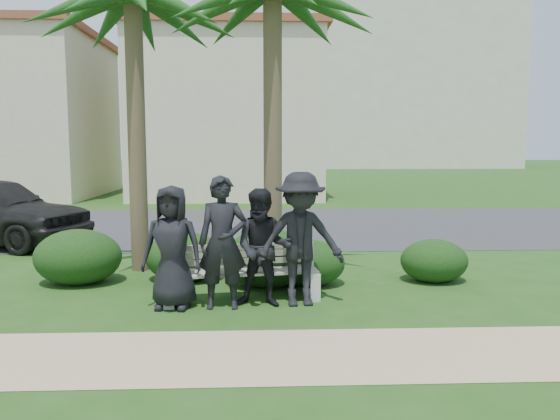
# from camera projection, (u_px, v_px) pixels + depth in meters

# --- Properties ---
(ground) EXTENTS (160.00, 160.00, 0.00)m
(ground) POSITION_uv_depth(u_px,v_px,m) (238.00, 307.00, 7.75)
(ground) COLOR #214714
(ground) RESTS_ON ground
(footpath) EXTENTS (30.00, 1.60, 0.01)m
(footpath) POSITION_uv_depth(u_px,v_px,m) (232.00, 356.00, 5.96)
(footpath) COLOR tan
(footpath) RESTS_ON ground
(asphalt_street) EXTENTS (160.00, 8.00, 0.01)m
(asphalt_street) POSITION_uv_depth(u_px,v_px,m) (248.00, 226.00, 15.68)
(asphalt_street) COLOR #2D2D30
(asphalt_street) RESTS_ON ground
(stucco_bldg_right) EXTENTS (8.40, 8.40, 7.30)m
(stucco_bldg_right) POSITION_uv_depth(u_px,v_px,m) (229.00, 116.00, 25.14)
(stucco_bldg_right) COLOR beige
(stucco_bldg_right) RESTS_ON ground
(hotel_tower) EXTENTS (26.00, 18.00, 37.30)m
(hotel_tower) POSITION_uv_depth(u_px,v_px,m) (379.00, 46.00, 61.32)
(hotel_tower) COLOR beige
(hotel_tower) RESTS_ON ground
(park_bench) EXTENTS (2.34, 0.83, 0.79)m
(park_bench) POSITION_uv_depth(u_px,v_px,m) (242.00, 277.00, 8.06)
(park_bench) COLOR #AFA693
(park_bench) RESTS_ON ground
(man_a) EXTENTS (0.92, 0.66, 1.74)m
(man_a) POSITION_uv_depth(u_px,v_px,m) (172.00, 247.00, 7.63)
(man_a) COLOR black
(man_a) RESTS_ON ground
(man_b) EXTENTS (0.69, 0.46, 1.87)m
(man_b) POSITION_uv_depth(u_px,v_px,m) (223.00, 243.00, 7.63)
(man_b) COLOR black
(man_b) RESTS_ON ground
(man_c) EXTENTS (0.91, 0.76, 1.69)m
(man_c) POSITION_uv_depth(u_px,v_px,m) (263.00, 248.00, 7.73)
(man_c) COLOR black
(man_c) RESTS_ON ground
(man_d) EXTENTS (1.30, 0.82, 1.92)m
(man_d) POSITION_uv_depth(u_px,v_px,m) (300.00, 239.00, 7.77)
(man_d) COLOR black
(man_d) RESTS_ON ground
(hedge_b) EXTENTS (1.43, 1.18, 0.94)m
(hedge_b) POSITION_uv_depth(u_px,v_px,m) (78.00, 255.00, 9.08)
(hedge_b) COLOR black
(hedge_b) RESTS_ON ground
(hedge_c) EXTENTS (1.31, 1.08, 0.85)m
(hedge_c) POSITION_uv_depth(u_px,v_px,m) (184.00, 255.00, 9.30)
(hedge_c) COLOR black
(hedge_c) RESTS_ON ground
(hedge_d) EXTENTS (1.47, 1.22, 0.96)m
(hedge_d) POSITION_uv_depth(u_px,v_px,m) (268.00, 256.00, 8.94)
(hedge_d) COLOR black
(hedge_d) RESTS_ON ground
(hedge_e) EXTENTS (1.18, 0.97, 0.77)m
(hedge_e) POSITION_uv_depth(u_px,v_px,m) (309.00, 262.00, 8.98)
(hedge_e) COLOR black
(hedge_e) RESTS_ON ground
(hedge_f) EXTENTS (1.13, 0.94, 0.74)m
(hedge_f) POSITION_uv_depth(u_px,v_px,m) (434.00, 260.00, 9.22)
(hedge_f) COLOR black
(hedge_f) RESTS_ON ground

